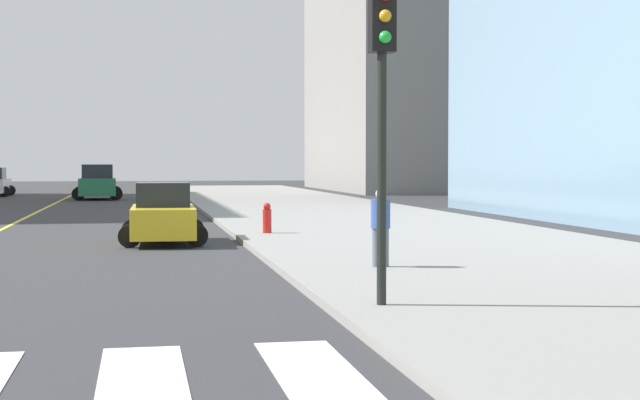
{
  "coord_description": "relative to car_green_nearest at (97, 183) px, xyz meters",
  "views": [
    {
      "loc": [
        4.48,
        -5.5,
        2.23
      ],
      "look_at": [
        10.74,
        27.23,
        0.9
      ],
      "focal_mm": 53.3,
      "sensor_mm": 36.0,
      "label": 1
    }
  ],
  "objects": [
    {
      "name": "traffic_light_near_corner",
      "position": [
        5.92,
        -45.25,
        2.45
      ],
      "size": [
        0.36,
        0.41,
        4.66
      ],
      "rotation": [
        0.0,
        0.0,
        3.14
      ],
      "color": "black",
      "rests_on": "sidewalk_kerb_east"
    },
    {
      "name": "car_green_nearest",
      "position": [
        0.0,
        0.0,
        0.0
      ],
      "size": [
        3.03,
        4.77,
        2.1
      ],
      "rotation": [
        0.0,
        0.0,
        3.17
      ],
      "color": "#236B42",
      "rests_on": "ground"
    },
    {
      "name": "parking_garage_concrete",
      "position": [
        26.46,
        15.56,
        10.53
      ],
      "size": [
        18.0,
        24.0,
        23.03
      ],
      "primitive_type": "cube",
      "color": "gray",
      "rests_on": "ground"
    },
    {
      "name": "car_yellow_fifth",
      "position": [
        3.1,
        -32.24,
        -0.2
      ],
      "size": [
        2.4,
        3.79,
        1.68
      ],
      "rotation": [
        0.0,
        0.0,
        3.12
      ],
      "color": "gold",
      "rests_on": "ground"
    },
    {
      "name": "fire_hydrant",
      "position": [
        6.15,
        -30.94,
        -0.4
      ],
      "size": [
        0.26,
        0.26,
        0.89
      ],
      "color": "red",
      "rests_on": "sidewalk_kerb_east"
    },
    {
      "name": "lane_divider_paint",
      "position": [
        -2.03,
        -13.09,
        -0.98
      ],
      "size": [
        0.16,
        80.0,
        0.01
      ],
      "primitive_type": "cube",
      "color": "yellow",
      "rests_on": "ground"
    },
    {
      "name": "sidewalk_kerb_east",
      "position": [
        10.17,
        -33.09,
        -0.91
      ],
      "size": [
        10.0,
        120.0,
        0.15
      ],
      "primitive_type": "cube",
      "color": "gray",
      "rests_on": "ground"
    },
    {
      "name": "pedestrian_waiting_east",
      "position": [
        7.17,
        -40.33,
        0.02
      ],
      "size": [
        0.38,
        0.38,
        1.55
      ],
      "rotation": [
        0.0,
        0.0,
        3.1
      ],
      "color": "slate",
      "rests_on": "sidewalk_kerb_east"
    }
  ]
}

